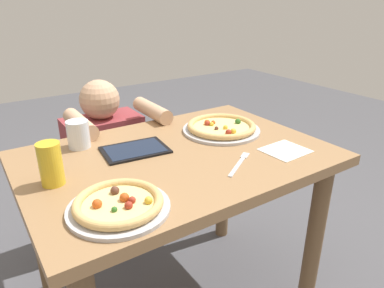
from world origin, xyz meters
TOP-DOWN VIEW (x-y plane):
  - dining_table at (0.00, 0.00)m, footprint 1.11×0.77m
  - pizza_near at (-0.33, -0.23)m, footprint 0.28×0.28m
  - pizza_far at (0.28, 0.09)m, footprint 0.33×0.33m
  - drink_cup_colored at (-0.44, 0.02)m, footprint 0.07×0.07m
  - water_cup_clear at (-0.28, 0.26)m, footprint 0.08×0.08m
  - paper_napkin at (0.35, -0.21)m, footprint 0.17×0.15m
  - fork at (0.14, -0.19)m, footprint 0.18×0.13m
  - tablet at (-0.12, 0.11)m, footprint 0.26×0.19m
  - diner_seated at (-0.05, 0.65)m, footprint 0.42×0.52m

SIDE VIEW (x-z plane):
  - diner_seated at x=-0.05m, z-range -0.04..0.87m
  - dining_table at x=0.00m, z-range 0.25..1.00m
  - paper_napkin at x=0.35m, z-range 0.75..0.75m
  - fork at x=0.14m, z-range 0.75..0.75m
  - tablet at x=-0.12m, z-range 0.75..0.76m
  - pizza_near at x=-0.33m, z-range 0.75..0.79m
  - pizza_far at x=0.28m, z-range 0.75..0.79m
  - water_cup_clear at x=-0.28m, z-range 0.75..0.86m
  - drink_cup_colored at x=-0.44m, z-range 0.75..0.89m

